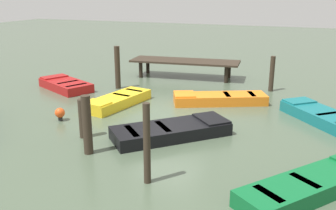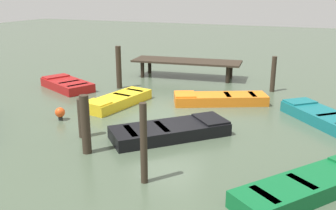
# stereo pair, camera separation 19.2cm
# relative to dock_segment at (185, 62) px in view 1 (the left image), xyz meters

# --- Properties ---
(ground_plane) EXTENTS (80.00, 80.00, 0.00)m
(ground_plane) POSITION_rel_dock_segment_xyz_m (1.51, -6.17, -0.84)
(ground_plane) COLOR #475642
(dock_segment) EXTENTS (5.94, 2.36, 0.95)m
(dock_segment) POSITION_rel_dock_segment_xyz_m (0.00, 0.00, 0.00)
(dock_segment) COLOR #33281E
(dock_segment) RESTS_ON ground_plane
(rowboat_teal) EXTENTS (3.12, 3.31, 0.46)m
(rowboat_teal) POSITION_rel_dock_segment_xyz_m (6.98, -4.94, -0.63)
(rowboat_teal) COLOR #14666B
(rowboat_teal) RESTS_ON ground_plane
(rowboat_red) EXTENTS (3.22, 2.47, 0.46)m
(rowboat_red) POSITION_rel_dock_segment_xyz_m (-4.45, -4.53, -0.63)
(rowboat_red) COLOR maroon
(rowboat_red) RESTS_ON ground_plane
(rowboat_black) EXTENTS (3.64, 3.63, 0.46)m
(rowboat_black) POSITION_rel_dock_segment_xyz_m (2.52, -8.31, -0.63)
(rowboat_black) COLOR black
(rowboat_black) RESTS_ON ground_plane
(rowboat_green) EXTENTS (3.32, 3.91, 0.46)m
(rowboat_green) POSITION_rel_dock_segment_xyz_m (6.87, -10.31, -0.63)
(rowboat_green) COLOR #0F602D
(rowboat_green) RESTS_ON ground_plane
(rowboat_orange) EXTENTS (3.92, 2.64, 0.46)m
(rowboat_orange) POSITION_rel_dock_segment_xyz_m (2.98, -4.10, -0.63)
(rowboat_orange) COLOR orange
(rowboat_orange) RESTS_ON ground_plane
(rowboat_yellow) EXTENTS (1.65, 3.36, 0.46)m
(rowboat_yellow) POSITION_rel_dock_segment_xyz_m (-0.82, -5.96, -0.63)
(rowboat_yellow) COLOR gold
(rowboat_yellow) RESTS_ON ground_plane
(mooring_piling_far_left) EXTENTS (0.26, 0.26, 2.04)m
(mooring_piling_far_left) POSITION_rel_dock_segment_xyz_m (-2.21, -3.41, 0.18)
(mooring_piling_far_left) COLOR #33281E
(mooring_piling_far_left) RESTS_ON ground_plane
(mooring_piling_near_right) EXTENTS (0.27, 0.27, 1.27)m
(mooring_piling_near_right) POSITION_rel_dock_segment_xyz_m (-0.09, -9.42, -0.21)
(mooring_piling_near_right) COLOR #33281E
(mooring_piling_near_right) RESTS_ON ground_plane
(mooring_piling_mid_right) EXTENTS (0.17, 0.17, 2.04)m
(mooring_piling_mid_right) POSITION_rel_dock_segment_xyz_m (3.07, -11.35, 0.18)
(mooring_piling_mid_right) COLOR #33281E
(mooring_piling_mid_right) RESTS_ON ground_plane
(mooring_piling_near_left) EXTENTS (0.22, 0.22, 1.65)m
(mooring_piling_near_left) POSITION_rel_dock_segment_xyz_m (4.72, -1.20, -0.02)
(mooring_piling_near_left) COLOR #33281E
(mooring_piling_near_left) RESTS_ON ground_plane
(mooring_piling_center) EXTENTS (0.26, 0.26, 1.74)m
(mooring_piling_center) POSITION_rel_dock_segment_xyz_m (0.75, -10.42, 0.03)
(mooring_piling_center) COLOR #33281E
(mooring_piling_center) RESTS_ON ground_plane
(marker_buoy) EXTENTS (0.36, 0.36, 0.48)m
(marker_buoy) POSITION_rel_dock_segment_xyz_m (-1.81, -8.38, -0.56)
(marker_buoy) COLOR #262626
(marker_buoy) RESTS_ON ground_plane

